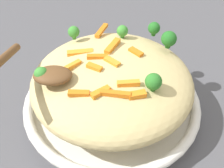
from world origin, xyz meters
The scene contains 23 objects.
ground_plane centered at (0.00, 0.00, 0.00)m, with size 2.40×2.40×0.00m, color #4C4C51.
serving_bowl centered at (0.00, 0.00, 0.02)m, with size 0.30×0.30×0.04m.
pasta_mound centered at (0.00, 0.00, 0.07)m, with size 0.26×0.26×0.08m, color #D1BA7A.
carrot_piece_0 centered at (-0.04, -0.03, 0.11)m, with size 0.02×0.01×0.01m, color orange.
carrot_piece_1 centered at (0.00, -0.04, 0.11)m, with size 0.04×0.01×0.01m, color orange.
carrot_piece_2 centered at (-0.01, 0.06, 0.11)m, with size 0.04×0.01×0.01m, color orange.
carrot_piece_3 centered at (0.03, 0.01, 0.11)m, with size 0.02×0.01×0.01m, color orange.
carrot_piece_4 centered at (-0.04, 0.06, 0.11)m, with size 0.02×0.01×0.01m, color orange.
carrot_piece_5 centered at (0.00, 0.00, 0.11)m, with size 0.03×0.01×0.01m, color orange.
carrot_piece_6 centered at (0.05, -0.03, 0.11)m, with size 0.04×0.01×0.01m, color orange.
carrot_piece_7 centered at (0.01, 0.06, 0.11)m, with size 0.03×0.01×0.01m, color orange.
carrot_piece_8 centered at (0.06, 0.01, 0.11)m, with size 0.04×0.01×0.01m, color orange.
carrot_piece_9 centered at (-0.02, 0.05, 0.11)m, with size 0.03×0.01×0.01m, color orange.
carrot_piece_10 centered at (0.02, -0.01, 0.11)m, with size 0.03×0.01×0.01m, color orange.
carrot_piece_11 centered at (0.02, -0.10, 0.11)m, with size 0.04×0.01×0.01m, color orange.
carrot_piece_12 centered at (0.04, 0.06, 0.11)m, with size 0.03×0.01×0.01m, color orange.
broccoli_floret_0 centered at (-0.09, -0.05, 0.12)m, with size 0.03×0.03×0.03m.
broccoli_floret_1 centered at (-0.06, 0.05, 0.12)m, with size 0.02×0.02×0.03m.
broccoli_floret_2 centered at (-0.02, -0.08, 0.11)m, with size 0.02×0.02×0.02m.
broccoli_floret_3 centered at (0.07, -0.07, 0.12)m, with size 0.02×0.02×0.02m.
broccoli_floret_4 centered at (0.10, 0.04, 0.12)m, with size 0.02×0.02×0.02m.
broccoli_floret_5 centered at (-0.07, -0.09, 0.12)m, with size 0.02×0.02×0.03m.
serving_spoon centered at (0.11, 0.04, 0.12)m, with size 0.10×0.14×0.06m.
Camera 1 is at (-0.01, 0.34, 0.38)m, focal length 46.13 mm.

